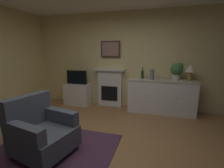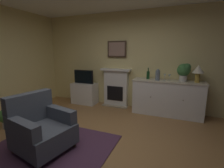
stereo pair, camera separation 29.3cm
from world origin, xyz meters
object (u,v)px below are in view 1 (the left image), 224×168
framed_picture (110,49)px  tv_cabinet (78,94)px  wine_glass_left (159,75)px  tv_set (77,77)px  wine_glass_center (163,75)px  potted_plant_small (177,70)px  table_lamp (190,69)px  wine_bottle (142,74)px  vase_decorative (152,74)px  fireplace_unit (110,87)px  sideboard_cabinet (161,96)px  armchair (41,131)px

framed_picture → tv_cabinet: framed_picture is taller
wine_glass_left → tv_set: bearing=179.4°
wine_glass_center → potted_plant_small: size_ratio=0.38×
table_lamp → tv_set: 3.06m
wine_bottle → vase_decorative: (0.25, -0.10, 0.03)m
vase_decorative → tv_set: (-2.16, 0.04, -0.19)m
fireplace_unit → framed_picture: framed_picture is taller
framed_picture → wine_glass_left: size_ratio=3.33×
framed_picture → wine_bottle: framed_picture is taller
sideboard_cabinet → potted_plant_small: 0.78m
sideboard_cabinet → tv_set: tv_set is taller
potted_plant_small → armchair: (-2.12, -2.38, -0.76)m
tv_set → potted_plant_small: potted_plant_small is taller
armchair → tv_cabinet: bearing=105.0°
table_lamp → potted_plant_small: (-0.29, 0.05, -0.02)m
tv_set → armchair: bearing=-74.8°
vase_decorative → tv_cabinet: size_ratio=0.38×
sideboard_cabinet → potted_plant_small: (0.34, 0.05, 0.70)m
sideboard_cabinet → wine_glass_center: size_ratio=10.28×
framed_picture → table_lamp: bearing=-6.1°
fireplace_unit → armchair: size_ratio=1.17×
framed_picture → wine_glass_left: bearing=-10.7°
sideboard_cabinet → table_lamp: 0.96m
vase_decorative → tv_set: 2.17m
fireplace_unit → tv_cabinet: (-0.97, -0.16, -0.23)m
armchair → wine_glass_center: bearing=51.7°
wine_bottle → wine_glass_left: 0.42m
wine_bottle → tv_set: 1.92m
wine_bottle → armchair: (-1.28, -2.38, -0.61)m
fireplace_unit → sideboard_cabinet: 1.45m
table_lamp → armchair: bearing=-135.9°
sideboard_cabinet → wine_bottle: size_ratio=5.85×
fireplace_unit → tv_set: (-0.98, -0.19, 0.29)m
sideboard_cabinet → tv_cabinet: bearing=179.6°
tv_set → wine_glass_left: bearing=-0.6°
framed_picture → vase_decorative: bearing=-13.0°
sideboard_cabinet → wine_bottle: 0.74m
vase_decorative → armchair: bearing=-123.8°
table_lamp → tv_cabinet: size_ratio=0.53×
wine_glass_left → tv_set: 2.33m
sideboard_cabinet → tv_set: bearing=-179.8°
tv_cabinet → tv_set: 0.52m
armchair → framed_picture: bearing=82.3°
tv_cabinet → potted_plant_small: bearing=0.6°
fireplace_unit → tv_set: 1.03m
wine_glass_left → vase_decorative: (-0.17, -0.02, 0.02)m
fireplace_unit → table_lamp: bearing=-4.9°
tv_cabinet → potted_plant_small: 2.87m
wine_bottle → vase_decorative: bearing=-21.7°
wine_glass_left → wine_bottle: bearing=169.0°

